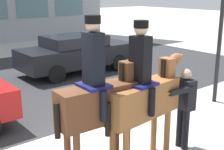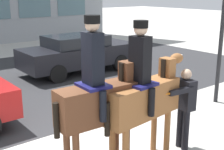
{
  "view_description": "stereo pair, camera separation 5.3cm",
  "coord_description": "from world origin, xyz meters",
  "px_view_note": "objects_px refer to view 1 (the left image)",
  "views": [
    {
      "loc": [
        -3.09,
        -5.11,
        3.02
      ],
      "look_at": [
        0.31,
        -0.86,
        1.53
      ],
      "focal_mm": 50.0,
      "sensor_mm": 36.0,
      "label": 1
    },
    {
      "loc": [
        -3.05,
        -5.15,
        3.02
      ],
      "look_at": [
        0.31,
        -0.86,
        1.53
      ],
      "focal_mm": 50.0,
      "sensor_mm": 36.0,
      "label": 2
    }
  ],
  "objects_px": {
    "mounted_horse_lead": "(99,99)",
    "pedestrian_bystander": "(184,103)",
    "mounted_horse_companion": "(144,95)",
    "street_car_far_lane": "(77,53)"
  },
  "relations": [
    {
      "from": "mounted_horse_lead",
      "to": "mounted_horse_companion",
      "type": "distance_m",
      "value": 0.84
    },
    {
      "from": "mounted_horse_companion",
      "to": "street_car_far_lane",
      "type": "relative_size",
      "value": 0.59
    },
    {
      "from": "mounted_horse_companion",
      "to": "mounted_horse_lead",
      "type": "bearing_deg",
      "value": 162.91
    },
    {
      "from": "street_car_far_lane",
      "to": "mounted_horse_lead",
      "type": "bearing_deg",
      "value": -119.35
    },
    {
      "from": "mounted_horse_companion",
      "to": "street_car_far_lane",
      "type": "height_order",
      "value": "mounted_horse_companion"
    },
    {
      "from": "mounted_horse_lead",
      "to": "mounted_horse_companion",
      "type": "relative_size",
      "value": 1.04
    },
    {
      "from": "mounted_horse_lead",
      "to": "pedestrian_bystander",
      "type": "xyz_separation_m",
      "value": [
        1.82,
        -0.25,
        -0.42
      ]
    },
    {
      "from": "mounted_horse_lead",
      "to": "street_car_far_lane",
      "type": "xyz_separation_m",
      "value": [
        3.41,
        6.07,
        -0.61
      ]
    },
    {
      "from": "mounted_horse_lead",
      "to": "pedestrian_bystander",
      "type": "bearing_deg",
      "value": -5.06
    },
    {
      "from": "mounted_horse_companion",
      "to": "pedestrian_bystander",
      "type": "xyz_separation_m",
      "value": [
        1.0,
        -0.09,
        -0.34
      ]
    }
  ]
}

